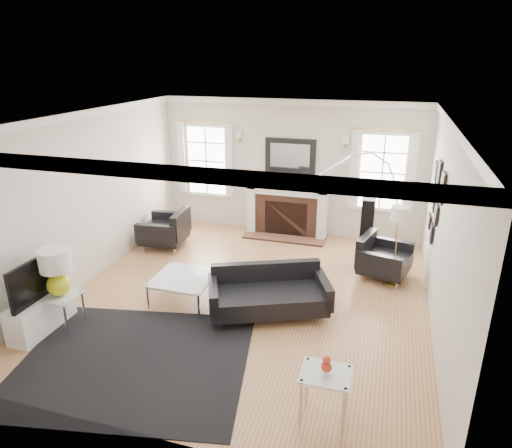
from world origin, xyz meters
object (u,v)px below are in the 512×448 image
(armchair_right, at_px, (382,259))
(sofa, at_px, (268,294))
(armchair_left, at_px, (167,230))
(fireplace, at_px, (287,210))
(coffee_table, at_px, (184,279))
(gourd_lamp, at_px, (56,269))
(arc_floor_lamp, at_px, (359,208))

(armchair_right, bearing_deg, sofa, -132.46)
(sofa, relative_size, armchair_left, 1.91)
(fireplace, distance_m, armchair_left, 2.52)
(armchair_right, xyz_separation_m, coffee_table, (-2.89, -1.72, 0.04))
(armchair_left, bearing_deg, armchair_right, -2.03)
(sofa, relative_size, gourd_lamp, 2.83)
(sofa, relative_size, coffee_table, 2.12)
(sofa, bearing_deg, arc_floor_lamp, 57.51)
(armchair_left, xyz_separation_m, coffee_table, (1.24, -1.87, 0.02))
(coffee_table, relative_size, arc_floor_lamp, 0.41)
(fireplace, relative_size, coffee_table, 1.89)
(sofa, distance_m, armchair_left, 3.17)
(sofa, xyz_separation_m, gourd_lamp, (-2.64, -1.19, 0.59))
(sofa, bearing_deg, armchair_left, 144.42)
(coffee_table, xyz_separation_m, arc_floor_lamp, (2.45, 1.77, 0.83))
(fireplace, relative_size, arc_floor_lamp, 0.77)
(fireplace, height_order, arc_floor_lamp, arc_floor_lamp)
(armchair_right, distance_m, gourd_lamp, 5.13)
(coffee_table, distance_m, gourd_lamp, 1.83)
(gourd_lamp, bearing_deg, arc_floor_lamp, 38.01)
(fireplace, relative_size, armchair_right, 1.63)
(sofa, bearing_deg, coffee_table, -179.13)
(armchair_left, bearing_deg, gourd_lamp, -91.19)
(armchair_right, relative_size, arc_floor_lamp, 0.47)
(coffee_table, bearing_deg, gourd_lamp, -138.14)
(gourd_lamp, height_order, arc_floor_lamp, arc_floor_lamp)
(armchair_left, xyz_separation_m, armchair_right, (4.13, -0.15, -0.02))
(armchair_right, height_order, gourd_lamp, gourd_lamp)
(armchair_left, bearing_deg, coffee_table, -56.36)
(sofa, xyz_separation_m, armchair_left, (-2.58, 1.85, 0.04))
(fireplace, distance_m, arc_floor_lamp, 2.20)
(armchair_left, xyz_separation_m, gourd_lamp, (-0.06, -3.03, 0.55))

